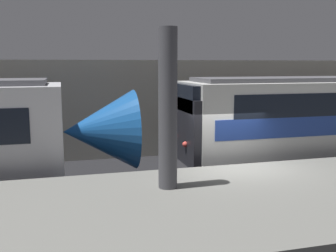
# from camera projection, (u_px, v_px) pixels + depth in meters

# --- Properties ---
(ground_plane) EXTENTS (120.00, 120.00, 0.00)m
(ground_plane) POSITION_uv_depth(u_px,v_px,m) (235.00, 202.00, 11.39)
(ground_plane) COLOR black
(platform) EXTENTS (40.00, 5.05, 1.14)m
(platform) POSITION_uv_depth(u_px,v_px,m) (283.00, 215.00, 8.90)
(platform) COLOR slate
(platform) RESTS_ON ground
(station_rear_barrier) EXTENTS (50.00, 0.15, 4.14)m
(station_rear_barrier) POSITION_uv_depth(u_px,v_px,m) (174.00, 108.00, 17.15)
(station_rear_barrier) COLOR #B2AD9E
(station_rear_barrier) RESTS_ON ground
(support_pillar_near) EXTENTS (0.43, 0.43, 3.64)m
(support_pillar_near) POSITION_uv_depth(u_px,v_px,m) (168.00, 109.00, 8.83)
(support_pillar_near) COLOR #47474C
(support_pillar_near) RESTS_ON platform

